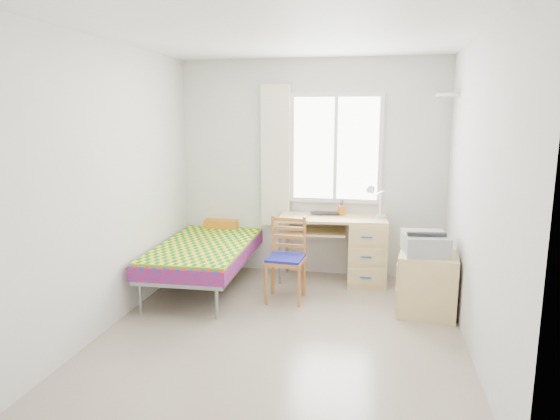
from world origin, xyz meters
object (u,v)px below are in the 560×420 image
object	(u,v)px
cabinet	(427,284)
printer	(425,243)
desk	(361,248)
chair	(287,253)
bed	(211,246)

from	to	relation	value
cabinet	printer	size ratio (longest dim) A/B	1.20
desk	chair	xyz separation A→B (m)	(-0.75, -0.68, 0.08)
chair	desk	bearing A→B (deg)	45.87
cabinet	printer	bearing A→B (deg)	139.58
bed	desk	world-z (taller)	bed
bed	chair	bearing A→B (deg)	-20.22
cabinet	desk	bearing A→B (deg)	136.09
chair	cabinet	size ratio (longest dim) A/B	1.44
bed	chair	size ratio (longest dim) A/B	2.37
cabinet	chair	bearing A→B (deg)	-179.18
bed	desk	xyz separation A→B (m)	(1.71, 0.35, -0.02)
desk	printer	bearing A→B (deg)	-54.26
desk	chair	distance (m)	1.01
chair	printer	xyz separation A→B (m)	(1.39, -0.11, 0.21)
bed	printer	size ratio (longest dim) A/B	4.09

